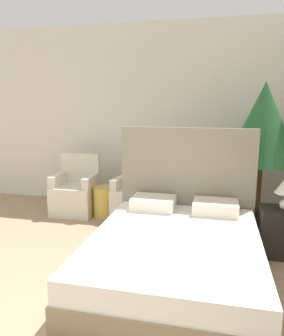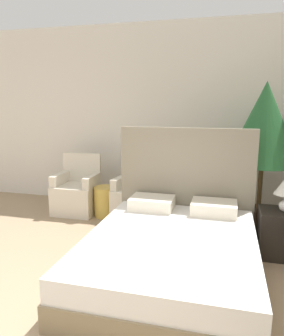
% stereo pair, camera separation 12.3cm
% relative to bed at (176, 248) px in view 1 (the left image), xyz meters
% --- Properties ---
extents(wall_back, '(10.00, 0.06, 2.90)m').
position_rel_bed_xyz_m(wall_back, '(-0.97, 2.22, 1.18)').
color(wall_back, silver).
rests_on(wall_back, ground_plane).
extents(bed, '(1.63, 2.07, 1.39)m').
position_rel_bed_xyz_m(bed, '(0.00, 0.00, 0.00)').
color(bed, '#8C7A5B').
rests_on(bed, ground_plane).
extents(armchair_near_window_left, '(0.64, 0.58, 0.90)m').
position_rel_bed_xyz_m(armchair_near_window_left, '(-1.74, 1.48, 0.02)').
color(armchair_near_window_left, beige).
rests_on(armchair_near_window_left, ground_plane).
extents(armchair_near_window_right, '(0.69, 0.64, 0.90)m').
position_rel_bed_xyz_m(armchair_near_window_right, '(-0.76, 1.48, 0.02)').
color(armchair_near_window_right, beige).
rests_on(armchair_near_window_right, ground_plane).
extents(potted_palm, '(0.93, 0.93, 1.94)m').
position_rel_bed_xyz_m(potted_palm, '(0.91, 1.44, 1.09)').
color(potted_palm, '#38281E').
rests_on(potted_palm, ground_plane).
extents(nightstand, '(0.50, 0.44, 0.52)m').
position_rel_bed_xyz_m(nightstand, '(1.11, 0.70, -0.01)').
color(nightstand, black).
rests_on(nightstand, ground_plane).
extents(side_table, '(0.34, 0.34, 0.45)m').
position_rel_bed_xyz_m(side_table, '(-1.25, 1.43, -0.04)').
color(side_table, gold).
rests_on(side_table, ground_plane).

